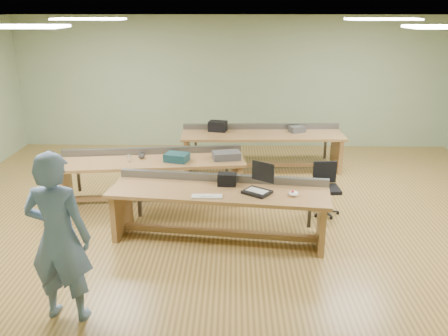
{
  "coord_description": "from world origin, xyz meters",
  "views": [
    {
      "loc": [
        -0.0,
        -6.94,
        3.2
      ],
      "look_at": [
        -0.14,
        -0.6,
        1.01
      ],
      "focal_mm": 38.0,
      "sensor_mm": 36.0,
      "label": 1
    }
  ],
  "objects": [
    {
      "name": "workbench_mid",
      "position": [
        -1.38,
        0.57,
        0.56
      ],
      "size": [
        3.17,
        1.18,
        0.86
      ],
      "rotation": [
        0.0,
        0.0,
        0.12
      ],
      "color": "#94603E",
      "rests_on": "floor"
    },
    {
      "name": "fluor_panels",
      "position": [
        0.0,
        0.0,
        2.97
      ],
      "size": [
        6.2,
        3.5,
        0.03
      ],
      "color": "white",
      "rests_on": "ceiling"
    },
    {
      "name": "workbench_front",
      "position": [
        -0.21,
        -0.76,
        0.56
      ],
      "size": [
        3.15,
        1.2,
        0.86
      ],
      "rotation": [
        0.0,
        0.0,
        -0.13
      ],
      "color": "#94603E",
      "rests_on": "floor"
    },
    {
      "name": "trackball_mouse",
      "position": [
        0.81,
        -0.97,
        0.78
      ],
      "size": [
        0.17,
        0.19,
        0.07
      ],
      "primitive_type": "ellipsoid",
      "rotation": [
        0.0,
        0.0,
        0.32
      ],
      "color": "white",
      "rests_on": "workbench_front"
    },
    {
      "name": "person",
      "position": [
        -1.79,
        -2.62,
        0.94
      ],
      "size": [
        0.73,
        0.52,
        1.87
      ],
      "primitive_type": "imported",
      "rotation": [
        0.0,
        0.0,
        3.03
      ],
      "color": "slate",
      "rests_on": "floor"
    },
    {
      "name": "ceiling",
      "position": [
        0.0,
        0.0,
        3.0
      ],
      "size": [
        10.0,
        10.0,
        0.0
      ],
      "primitive_type": "plane",
      "color": "silver",
      "rests_on": "wall_back"
    },
    {
      "name": "storage_box_back",
      "position": [
        -0.33,
        2.49,
        0.85
      ],
      "size": [
        0.4,
        0.32,
        0.2
      ],
      "primitive_type": "cube",
      "rotation": [
        0.0,
        0.0,
        -0.21
      ],
      "color": "black",
      "rests_on": "workbench_back"
    },
    {
      "name": "parts_bin_teal",
      "position": [
        -0.94,
        0.5,
        0.82
      ],
      "size": [
        0.44,
        0.37,
        0.13
      ],
      "primitive_type": "cube",
      "rotation": [
        0.0,
        0.0,
        -0.28
      ],
      "color": "#13373F",
      "rests_on": "workbench_mid"
    },
    {
      "name": "parts_bin_grey",
      "position": [
        -0.13,
        0.63,
        0.81
      ],
      "size": [
        0.5,
        0.37,
        0.12
      ],
      "primitive_type": "cube",
      "rotation": [
        0.0,
        0.0,
        0.2
      ],
      "color": "#3E3E41",
      "rests_on": "workbench_mid"
    },
    {
      "name": "wall_front",
      "position": [
        0.0,
        -4.0,
        1.5
      ],
      "size": [
        10.0,
        0.04,
        3.0
      ],
      "primitive_type": "cube",
      "color": "gray",
      "rests_on": "floor"
    },
    {
      "name": "mug",
      "position": [
        -1.56,
        0.64,
        0.8
      ],
      "size": [
        0.12,
        0.12,
        0.09
      ],
      "primitive_type": "imported",
      "rotation": [
        0.0,
        0.0,
        -0.04
      ],
      "color": "#3E3E41",
      "rests_on": "workbench_mid"
    },
    {
      "name": "tray_back",
      "position": [
        1.28,
        2.44,
        0.81
      ],
      "size": [
        0.36,
        0.32,
        0.12
      ],
      "primitive_type": "cube",
      "rotation": [
        0.0,
        0.0,
        0.42
      ],
      "color": "#3E3E41",
      "rests_on": "workbench_back"
    },
    {
      "name": "wall_back",
      "position": [
        0.0,
        4.0,
        1.5
      ],
      "size": [
        10.0,
        0.04,
        3.0
      ],
      "primitive_type": "cube",
      "color": "gray",
      "rests_on": "floor"
    },
    {
      "name": "drinks_can",
      "position": [
        -1.73,
        0.47,
        0.8
      ],
      "size": [
        0.07,
        0.07,
        0.11
      ],
      "primitive_type": "cylinder",
      "rotation": [
        0.0,
        0.0,
        -0.32
      ],
      "color": "silver",
      "rests_on": "workbench_mid"
    },
    {
      "name": "laptop_screen",
      "position": [
        0.4,
        -0.79,
        1.03
      ],
      "size": [
        0.29,
        0.22,
        0.28
      ],
      "primitive_type": "cube",
      "rotation": [
        0.0,
        0.0,
        -0.62
      ],
      "color": "black",
      "rests_on": "laptop_base"
    },
    {
      "name": "laptop_base",
      "position": [
        0.32,
        -0.9,
        0.77
      ],
      "size": [
        0.45,
        0.44,
        0.04
      ],
      "primitive_type": "cube",
      "rotation": [
        0.0,
        0.0,
        -0.62
      ],
      "color": "black",
      "rests_on": "workbench_front"
    },
    {
      "name": "floor",
      "position": [
        0.0,
        0.0,
        0.0
      ],
      "size": [
        10.0,
        10.0,
        0.0
      ],
      "primitive_type": "plane",
      "color": "olive",
      "rests_on": "ground"
    },
    {
      "name": "keyboard",
      "position": [
        -0.36,
        -1.06,
        0.76
      ],
      "size": [
        0.41,
        0.14,
        0.02
      ],
      "primitive_type": "cube",
      "rotation": [
        0.0,
        0.0,
        0.0
      ],
      "color": "beige",
      "rests_on": "workbench_front"
    },
    {
      "name": "camera_bag",
      "position": [
        -0.1,
        -0.6,
        0.84
      ],
      "size": [
        0.27,
        0.18,
        0.18
      ],
      "primitive_type": "cube",
      "rotation": [
        0.0,
        0.0,
        -0.06
      ],
      "color": "black",
      "rests_on": "workbench_front"
    },
    {
      "name": "workbench_back",
      "position": [
        0.57,
        2.32,
        0.56
      ],
      "size": [
        3.26,
        0.96,
        0.86
      ],
      "rotation": [
        0.0,
        0.0,
        0.03
      ],
      "color": "#94603E",
      "rests_on": "floor"
    },
    {
      "name": "task_chair",
      "position": [
        1.47,
        0.13,
        0.31
      ],
      "size": [
        0.48,
        0.48,
        0.83
      ],
      "rotation": [
        0.0,
        0.0,
        0.07
      ],
      "color": "black",
      "rests_on": "floor"
    }
  ]
}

